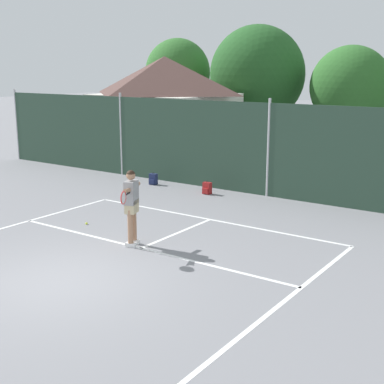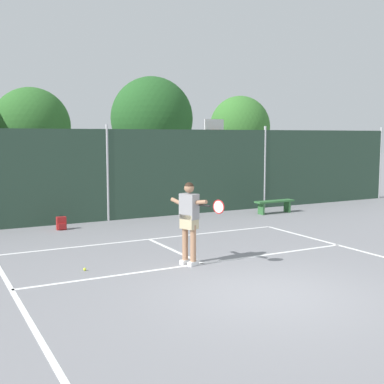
% 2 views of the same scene
% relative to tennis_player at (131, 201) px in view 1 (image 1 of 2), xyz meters
% --- Properties ---
extents(ground_plane, '(120.00, 120.00, 0.00)m').
position_rel_tennis_player_xyz_m(ground_plane, '(0.30, -2.52, -1.11)').
color(ground_plane, gray).
extents(court_markings, '(8.30, 11.10, 0.01)m').
position_rel_tennis_player_xyz_m(court_markings, '(0.30, -1.87, -1.11)').
color(court_markings, white).
rests_on(court_markings, ground).
extents(chainlink_fence, '(26.09, 0.09, 3.24)m').
position_rel_tennis_player_xyz_m(chainlink_fence, '(0.30, 6.48, 0.44)').
color(chainlink_fence, '#284233').
rests_on(chainlink_fence, ground).
extents(clubhouse_building, '(6.06, 5.53, 4.71)m').
position_rel_tennis_player_xyz_m(clubhouse_building, '(-7.47, 10.97, 1.33)').
color(clubhouse_building, silver).
rests_on(clubhouse_building, ground).
extents(treeline_backdrop, '(26.25, 4.54, 6.37)m').
position_rel_tennis_player_xyz_m(treeline_backdrop, '(-0.15, 16.05, 2.59)').
color(treeline_backdrop, brown).
rests_on(treeline_backdrop, ground).
extents(tennis_player, '(0.65, 1.33, 1.85)m').
position_rel_tennis_player_xyz_m(tennis_player, '(0.00, 0.00, 0.00)').
color(tennis_player, silver).
rests_on(tennis_player, ground).
extents(tennis_ball, '(0.07, 0.07, 0.07)m').
position_rel_tennis_player_xyz_m(tennis_ball, '(-2.21, 0.62, -1.08)').
color(tennis_ball, '#CCE033').
rests_on(tennis_ball, ground).
extents(backpack_navy, '(0.30, 0.27, 0.46)m').
position_rel_tennis_player_xyz_m(backpack_navy, '(-3.96, 5.69, -0.92)').
color(backpack_navy, navy).
rests_on(backpack_navy, ground).
extents(backpack_red, '(0.28, 0.24, 0.46)m').
position_rel_tennis_player_xyz_m(backpack_red, '(-1.50, 5.57, -0.92)').
color(backpack_red, maroon).
rests_on(backpack_red, ground).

